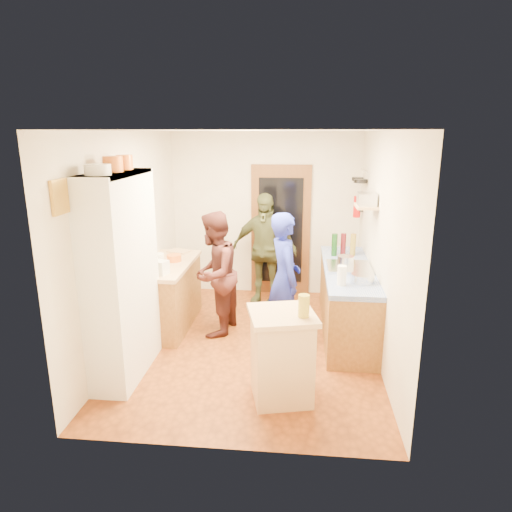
# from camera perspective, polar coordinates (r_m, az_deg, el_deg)

# --- Properties ---
(floor) EXTENTS (3.00, 4.00, 0.02)m
(floor) POSITION_cam_1_polar(r_m,az_deg,el_deg) (5.87, -0.47, -10.98)
(floor) COLOR #934617
(floor) RESTS_ON ground
(ceiling) EXTENTS (3.00, 4.00, 0.02)m
(ceiling) POSITION_cam_1_polar(r_m,az_deg,el_deg) (5.27, -0.53, 15.51)
(ceiling) COLOR silver
(ceiling) RESTS_ON ground
(wall_back) EXTENTS (3.00, 0.02, 2.60)m
(wall_back) POSITION_cam_1_polar(r_m,az_deg,el_deg) (7.39, 1.19, 5.20)
(wall_back) COLOR silver
(wall_back) RESTS_ON ground
(wall_front) EXTENTS (3.00, 0.02, 2.60)m
(wall_front) POSITION_cam_1_polar(r_m,az_deg,el_deg) (3.52, -4.06, -6.17)
(wall_front) COLOR silver
(wall_front) RESTS_ON ground
(wall_left) EXTENTS (0.02, 4.00, 2.60)m
(wall_left) POSITION_cam_1_polar(r_m,az_deg,el_deg) (5.78, -15.55, 1.83)
(wall_left) COLOR silver
(wall_left) RESTS_ON ground
(wall_right) EXTENTS (0.02, 4.00, 2.60)m
(wall_right) POSITION_cam_1_polar(r_m,az_deg,el_deg) (5.48, 15.41, 1.11)
(wall_right) COLOR silver
(wall_right) RESTS_ON ground
(door_frame) EXTENTS (0.95, 0.06, 2.10)m
(door_frame) POSITION_cam_1_polar(r_m,az_deg,el_deg) (7.38, 3.10, 3.19)
(door_frame) COLOR brown
(door_frame) RESTS_ON ground
(door_glass) EXTENTS (0.70, 0.02, 1.70)m
(door_glass) POSITION_cam_1_polar(r_m,az_deg,el_deg) (7.34, 3.08, 3.13)
(door_glass) COLOR black
(door_glass) RESTS_ON door_frame
(hutch_body) EXTENTS (0.40, 1.20, 2.20)m
(hutch_body) POSITION_cam_1_polar(r_m,az_deg,el_deg) (5.04, -16.38, -2.53)
(hutch_body) COLOR white
(hutch_body) RESTS_ON ground
(hutch_top_shelf) EXTENTS (0.40, 1.14, 0.04)m
(hutch_top_shelf) POSITION_cam_1_polar(r_m,az_deg,el_deg) (4.84, -17.34, 9.76)
(hutch_top_shelf) COLOR white
(hutch_top_shelf) RESTS_ON hutch_body
(plate_stack) EXTENTS (0.24, 0.24, 0.10)m
(plate_stack) POSITION_cam_1_polar(r_m,az_deg,el_deg) (4.50, -19.19, 10.16)
(plate_stack) COLOR white
(plate_stack) RESTS_ON hutch_top_shelf
(orange_pot_a) EXTENTS (0.19, 0.19, 0.16)m
(orange_pot_a) POSITION_cam_1_polar(r_m,az_deg,el_deg) (4.82, -17.46, 10.91)
(orange_pot_a) COLOR orange
(orange_pot_a) RESTS_ON hutch_top_shelf
(orange_pot_b) EXTENTS (0.17, 0.17, 0.15)m
(orange_pot_b) POSITION_cam_1_polar(r_m,az_deg,el_deg) (5.11, -16.11, 11.20)
(orange_pot_b) COLOR orange
(orange_pot_b) RESTS_ON hutch_top_shelf
(left_counter_base) EXTENTS (0.60, 1.40, 0.85)m
(left_counter_base) POSITION_cam_1_polar(r_m,az_deg,el_deg) (6.34, -10.92, -4.98)
(left_counter_base) COLOR #A06D33
(left_counter_base) RESTS_ON ground
(left_counter_top) EXTENTS (0.64, 1.44, 0.05)m
(left_counter_top) POSITION_cam_1_polar(r_m,az_deg,el_deg) (6.20, -11.13, -1.08)
(left_counter_top) COLOR tan
(left_counter_top) RESTS_ON left_counter_base
(toaster) EXTENTS (0.27, 0.22, 0.17)m
(toaster) POSITION_cam_1_polar(r_m,az_deg,el_deg) (5.71, -12.09, -1.38)
(toaster) COLOR white
(toaster) RESTS_ON left_counter_top
(kettle) EXTENTS (0.20, 0.20, 0.18)m
(kettle) POSITION_cam_1_polar(r_m,az_deg,el_deg) (6.01, -12.16, -0.53)
(kettle) COLOR white
(kettle) RESTS_ON left_counter_top
(orange_bowl) EXTENTS (0.22, 0.22, 0.09)m
(orange_bowl) POSITION_cam_1_polar(r_m,az_deg,el_deg) (6.25, -10.21, -0.24)
(orange_bowl) COLOR orange
(orange_bowl) RESTS_ON left_counter_top
(chopping_board) EXTENTS (0.36, 0.31, 0.02)m
(chopping_board) POSITION_cam_1_polar(r_m,az_deg,el_deg) (6.72, -9.57, 0.61)
(chopping_board) COLOR tan
(chopping_board) RESTS_ON left_counter_top
(right_counter_base) EXTENTS (0.60, 2.20, 0.84)m
(right_counter_base) POSITION_cam_1_polar(r_m,az_deg,el_deg) (6.17, 11.24, -5.63)
(right_counter_base) COLOR #A06D33
(right_counter_base) RESTS_ON ground
(right_counter_top) EXTENTS (0.62, 2.22, 0.06)m
(right_counter_top) POSITION_cam_1_polar(r_m,az_deg,el_deg) (6.02, 11.46, -1.63)
(right_counter_top) COLOR #0A30A8
(right_counter_top) RESTS_ON right_counter_base
(hob) EXTENTS (0.55, 0.58, 0.04)m
(hob) POSITION_cam_1_polar(r_m,az_deg,el_deg) (5.94, 11.55, -1.37)
(hob) COLOR silver
(hob) RESTS_ON right_counter_top
(pot_on_hob) EXTENTS (0.20, 0.20, 0.13)m
(pot_on_hob) POSITION_cam_1_polar(r_m,az_deg,el_deg) (5.88, 11.14, -0.63)
(pot_on_hob) COLOR silver
(pot_on_hob) RESTS_ON hob
(bottle_a) EXTENTS (0.10, 0.10, 0.32)m
(bottle_a) POSITION_cam_1_polar(r_m,az_deg,el_deg) (6.49, 9.78, 1.40)
(bottle_a) COLOR #143F14
(bottle_a) RESTS_ON right_counter_top
(bottle_b) EXTENTS (0.09, 0.09, 0.30)m
(bottle_b) POSITION_cam_1_polar(r_m,az_deg,el_deg) (6.59, 10.85, 1.51)
(bottle_b) COLOR #591419
(bottle_b) RESTS_ON right_counter_top
(bottle_c) EXTENTS (0.09, 0.09, 0.31)m
(bottle_c) POSITION_cam_1_polar(r_m,az_deg,el_deg) (6.55, 12.03, 1.38)
(bottle_c) COLOR olive
(bottle_c) RESTS_ON right_counter_top
(paper_towel) EXTENTS (0.12, 0.12, 0.23)m
(paper_towel) POSITION_cam_1_polar(r_m,az_deg,el_deg) (5.26, 10.67, -2.41)
(paper_towel) COLOR white
(paper_towel) RESTS_ON right_counter_top
(mixing_bowl) EXTENTS (0.30, 0.30, 0.10)m
(mixing_bowl) POSITION_cam_1_polar(r_m,az_deg,el_deg) (5.42, 13.18, -2.73)
(mixing_bowl) COLOR silver
(mixing_bowl) RESTS_ON right_counter_top
(island_base) EXTENTS (0.66, 0.66, 0.86)m
(island_base) POSITION_cam_1_polar(r_m,az_deg,el_deg) (4.62, 3.21, -12.61)
(island_base) COLOR tan
(island_base) RESTS_ON ground
(island_top) EXTENTS (0.75, 0.75, 0.05)m
(island_top) POSITION_cam_1_polar(r_m,az_deg,el_deg) (4.42, 3.30, -7.38)
(island_top) COLOR tan
(island_top) RESTS_ON island_base
(cutting_board) EXTENTS (0.41, 0.35, 0.02)m
(cutting_board) POSITION_cam_1_polar(r_m,az_deg,el_deg) (4.45, 2.54, -7.06)
(cutting_board) COLOR white
(cutting_board) RESTS_ON island_top
(oil_jar) EXTENTS (0.13, 0.13, 0.21)m
(oil_jar) POSITION_cam_1_polar(r_m,az_deg,el_deg) (4.30, 5.99, -6.21)
(oil_jar) COLOR #AD9E2D
(oil_jar) RESTS_ON island_top
(pan_rail) EXTENTS (0.02, 0.65, 0.02)m
(pan_rail) POSITION_cam_1_polar(r_m,az_deg,el_deg) (6.84, 13.37, 10.34)
(pan_rail) COLOR silver
(pan_rail) RESTS_ON wall_right
(pan_hang_a) EXTENTS (0.18, 0.18, 0.05)m
(pan_hang_a) POSITION_cam_1_polar(r_m,az_deg,el_deg) (6.68, 12.98, 9.13)
(pan_hang_a) COLOR black
(pan_hang_a) RESTS_ON pan_rail
(pan_hang_b) EXTENTS (0.16, 0.16, 0.05)m
(pan_hang_b) POSITION_cam_1_polar(r_m,az_deg,el_deg) (6.87, 12.77, 9.14)
(pan_hang_b) COLOR black
(pan_hang_b) RESTS_ON pan_rail
(pan_hang_c) EXTENTS (0.17, 0.17, 0.05)m
(pan_hang_c) POSITION_cam_1_polar(r_m,az_deg,el_deg) (7.07, 12.59, 9.39)
(pan_hang_c) COLOR black
(pan_hang_c) RESTS_ON pan_rail
(wall_shelf) EXTENTS (0.26, 0.42, 0.03)m
(wall_shelf) POSITION_cam_1_polar(r_m,az_deg,el_deg) (5.81, 13.61, 6.05)
(wall_shelf) COLOR tan
(wall_shelf) RESTS_ON wall_right
(radio) EXTENTS (0.23, 0.30, 0.15)m
(radio) POSITION_cam_1_polar(r_m,az_deg,el_deg) (5.80, 13.67, 6.93)
(radio) COLOR silver
(radio) RESTS_ON wall_shelf
(ext_bracket) EXTENTS (0.06, 0.10, 0.04)m
(ext_bracket) POSITION_cam_1_polar(r_m,az_deg,el_deg) (7.09, 12.98, 5.62)
(ext_bracket) COLOR black
(ext_bracket) RESTS_ON wall_right
(fire_extinguisher) EXTENTS (0.11, 0.11, 0.32)m
(fire_extinguisher) POSITION_cam_1_polar(r_m,az_deg,el_deg) (7.07, 12.52, 6.04)
(fire_extinguisher) COLOR red
(fire_extinguisher) RESTS_ON wall_right
(picture_frame) EXTENTS (0.03, 0.25, 0.30)m
(picture_frame) POSITION_cam_1_polar(r_m,az_deg,el_deg) (4.26, -23.34, 6.80)
(picture_frame) COLOR gold
(picture_frame) RESTS_ON wall_left
(person_hob) EXTENTS (0.56, 0.70, 1.66)m
(person_hob) POSITION_cam_1_polar(r_m,az_deg,el_deg) (5.66, 3.96, -2.87)
(person_hob) COLOR #1F299F
(person_hob) RESTS_ON ground
(person_left) EXTENTS (0.75, 0.89, 1.63)m
(person_left) POSITION_cam_1_polar(r_m,az_deg,el_deg) (5.94, -4.82, -2.18)
(person_left) COLOR #431E1B
(person_left) RESTS_ON ground
(person_back) EXTENTS (1.08, 0.63, 1.73)m
(person_back) POSITION_cam_1_polar(r_m,az_deg,el_deg) (6.91, 1.13, 0.80)
(person_back) COLOR #3E4224
(person_back) RESTS_ON ground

